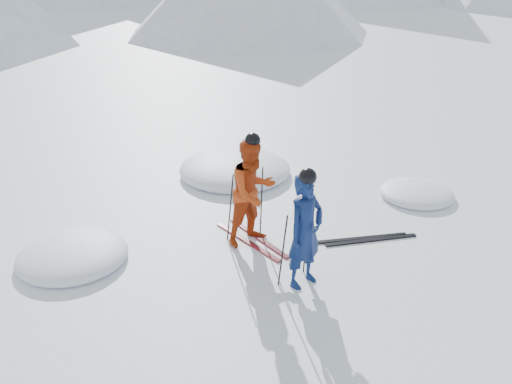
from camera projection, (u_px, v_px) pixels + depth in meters
ground at (354, 230)px, 9.90m from camera, size 160.00×160.00×0.00m
skier_blue at (305, 232)px, 8.01m from camera, size 0.70×0.51×1.80m
skier_red at (253, 192)px, 9.18m from camera, size 0.93×0.73×1.88m
pole_blue_left at (283, 251)px, 8.08m from camera, size 0.12×0.08×1.20m
pole_blue_right at (306, 238)px, 8.45m from camera, size 0.12×0.07×1.20m
pole_red_left at (230, 208)px, 9.33m from camera, size 0.12×0.10×1.25m
pole_red_right at (261, 201)px, 9.58m from camera, size 0.12×0.09×1.25m
ski_worn_left at (247, 242)px, 9.50m from camera, size 0.18×1.70×0.03m
ski_worn_right at (258, 238)px, 9.63m from camera, size 0.12×1.70×0.03m
ski_loose_a at (361, 238)px, 9.60m from camera, size 1.57×0.82×0.03m
ski_loose_b at (371, 240)px, 9.55m from camera, size 1.59×0.77×0.03m
snow_lumps at (244, 193)px, 11.35m from camera, size 9.91×6.97×0.55m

